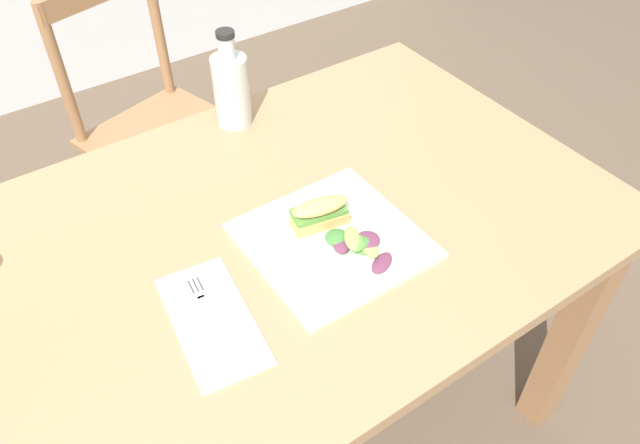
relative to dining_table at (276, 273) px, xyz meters
name	(u,v)px	position (x,y,z in m)	size (l,w,h in m)	color
dining_table	(276,273)	(0.00, 0.00, 0.00)	(1.29, 0.83, 0.74)	#997551
chair_wooden_far	(157,130)	(0.07, 0.82, -0.17)	(0.50, 0.50, 0.87)	#8E6642
plate_lunch	(333,241)	(0.07, -0.09, 0.13)	(0.29, 0.29, 0.01)	beige
sandwich_half_front	(320,212)	(0.07, -0.05, 0.16)	(0.11, 0.07, 0.06)	tan
salad_mixed_greens	(356,244)	(0.09, -0.14, 0.15)	(0.09, 0.14, 0.03)	#518438
napkin_folded	(212,320)	(-0.19, -0.13, 0.13)	(0.12, 0.24, 0.00)	white
fork_on_napkin	(208,311)	(-0.19, -0.11, 0.13)	(0.04, 0.19, 0.00)	silver
bottle_cold_brew	(232,93)	(0.11, 0.34, 0.20)	(0.08, 0.08, 0.22)	#472819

